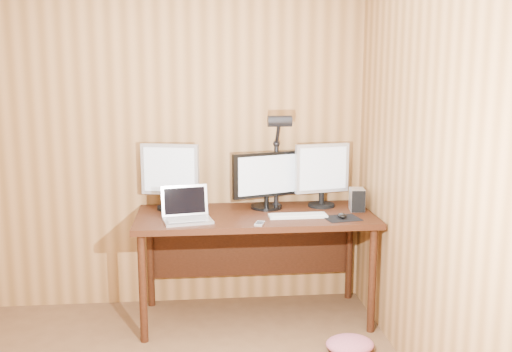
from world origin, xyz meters
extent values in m
plane|color=#A7703C|center=(0.00, 2.00, 1.25)|extent=(4.00, 0.00, 4.00)
plane|color=#A7703C|center=(1.75, 0.00, 1.25)|extent=(0.00, 4.00, 4.00)
cube|color=black|center=(0.93, 1.63, 0.73)|extent=(1.60, 0.70, 0.04)
cube|color=black|center=(0.93, 1.95, 0.45)|extent=(1.48, 0.02, 0.51)
cylinder|color=black|center=(0.19, 1.34, 0.35)|extent=(0.05, 0.05, 0.71)
cylinder|color=black|center=(0.19, 1.92, 0.35)|extent=(0.05, 0.05, 0.71)
cylinder|color=black|center=(1.67, 1.34, 0.35)|extent=(0.05, 0.05, 0.71)
cylinder|color=black|center=(1.67, 1.92, 0.35)|extent=(0.05, 0.05, 0.71)
cylinder|color=black|center=(1.02, 1.79, 0.76)|extent=(0.22, 0.22, 0.02)
cylinder|color=black|center=(1.02, 1.79, 0.80)|extent=(0.03, 0.03, 0.06)
cube|color=black|center=(1.02, 1.79, 0.99)|extent=(0.49, 0.20, 0.31)
cube|color=silver|center=(1.03, 1.77, 0.99)|extent=(0.42, 0.15, 0.27)
cylinder|color=black|center=(0.35, 1.82, 0.76)|extent=(0.19, 0.19, 0.02)
cylinder|color=black|center=(0.35, 1.82, 0.81)|extent=(0.04, 0.04, 0.09)
cube|color=silver|center=(0.35, 1.82, 1.03)|extent=(0.40, 0.14, 0.35)
cube|color=silver|center=(0.35, 1.80, 1.03)|extent=(0.35, 0.10, 0.30)
cylinder|color=black|center=(1.42, 1.80, 0.76)|extent=(0.19, 0.19, 0.02)
cylinder|color=black|center=(1.42, 1.80, 0.81)|extent=(0.04, 0.04, 0.08)
cube|color=silver|center=(1.42, 1.80, 1.03)|extent=(0.40, 0.12, 0.35)
cube|color=silver|center=(1.43, 1.78, 1.03)|extent=(0.34, 0.08, 0.30)
cube|color=silver|center=(0.48, 1.47, 0.76)|extent=(0.34, 0.27, 0.02)
cube|color=silver|center=(0.46, 1.57, 0.87)|extent=(0.31, 0.10, 0.20)
cube|color=black|center=(0.46, 1.57, 0.87)|extent=(0.27, 0.08, 0.17)
cube|color=#B2B2B7|center=(0.48, 1.47, 0.77)|extent=(0.28, 0.18, 0.00)
cube|color=white|center=(1.20, 1.52, 0.76)|extent=(0.39, 0.13, 0.02)
cube|color=white|center=(1.20, 1.52, 0.77)|extent=(0.36, 0.10, 0.00)
cube|color=black|center=(1.48, 1.45, 0.75)|extent=(0.25, 0.22, 0.00)
ellipsoid|color=black|center=(1.48, 1.45, 0.77)|extent=(0.09, 0.12, 0.03)
cube|color=silver|center=(1.64, 1.66, 0.83)|extent=(0.11, 0.15, 0.15)
cube|color=black|center=(1.63, 1.59, 0.83)|extent=(0.09, 0.02, 0.15)
cube|color=silver|center=(0.93, 1.35, 0.76)|extent=(0.08, 0.11, 0.01)
cube|color=black|center=(0.93, 1.35, 0.76)|extent=(0.06, 0.07, 0.00)
cylinder|color=black|center=(1.69, 1.71, 0.81)|extent=(0.05, 0.05, 0.12)
cube|color=black|center=(1.10, 1.83, 0.74)|extent=(0.05, 0.06, 0.06)
cylinder|color=black|center=(1.10, 1.83, 0.98)|extent=(0.03, 0.03, 0.45)
sphere|color=black|center=(1.10, 1.83, 1.20)|extent=(0.05, 0.05, 0.05)
cylinder|color=black|center=(1.10, 1.76, 1.29)|extent=(0.02, 0.16, 0.19)
cylinder|color=black|center=(1.10, 1.67, 1.37)|extent=(0.16, 0.08, 0.08)
camera|label=1|loc=(0.56, -2.11, 1.69)|focal=40.00mm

